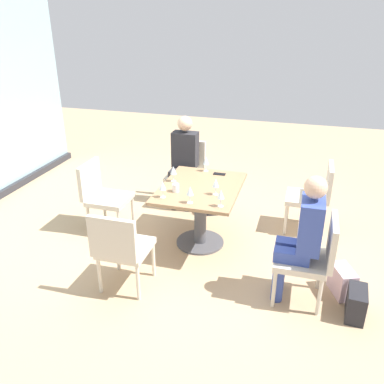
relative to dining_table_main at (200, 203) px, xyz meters
The scene contains 20 objects.
ground_plane 0.53m from the dining_table_main, ahead, with size 12.00×12.00×0.00m, color tan.
dining_table_main is the anchor object (origin of this frame).
chair_front_left 1.43m from the dining_table_main, 119.47° to the right, with size 0.46×0.50×0.87m.
chair_far_right 1.17m from the dining_table_main, 24.89° to the left, with size 0.50×0.46×0.87m.
chair_far_left 1.17m from the dining_table_main, 155.11° to the left, with size 0.50×0.46×0.87m.
chair_near_window 1.24m from the dining_table_main, 90.00° to the left, with size 0.46×0.51×0.87m.
chair_front_right 1.43m from the dining_table_main, 60.53° to the right, with size 0.46×0.50×0.87m.
person_front_left 1.35m from the dining_table_main, 121.78° to the right, with size 0.34×0.39×1.26m.
person_far_right 1.08m from the dining_table_main, 27.36° to the left, with size 0.39×0.34×1.26m.
wine_glass_0 0.59m from the dining_table_main, ahead, with size 0.07×0.07×0.18m.
wine_glass_1 0.48m from the dining_table_main, 79.94° to the left, with size 0.07×0.07×0.18m.
wine_glass_2 0.63m from the dining_table_main, 143.00° to the right, with size 0.07×0.07×0.18m.
wine_glass_3 0.42m from the dining_table_main, 127.97° to the right, with size 0.07×0.07×0.18m.
wine_glass_4 0.60m from the dining_table_main, 141.75° to the left, with size 0.07×0.07×0.18m.
wine_glass_5 0.55m from the dining_table_main, behind, with size 0.07×0.07×0.18m.
coffee_cup 0.39m from the dining_table_main, 133.07° to the left, with size 0.08×0.08×0.09m, color white.
cell_phone_on_table 0.48m from the dining_table_main, 16.08° to the right, with size 0.07×0.14×0.01m, color black.
handbag_0 1.69m from the dining_table_main, 108.45° to the right, with size 0.30×0.16×0.28m, color beige.
handbag_1 0.94m from the dining_table_main, ahead, with size 0.30×0.16×0.28m, color #232328.
handbag_2 1.90m from the dining_table_main, 116.42° to the right, with size 0.30×0.16×0.28m, color #232328.
Camera 1 is at (-4.00, -1.06, 2.52)m, focal length 37.82 mm.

